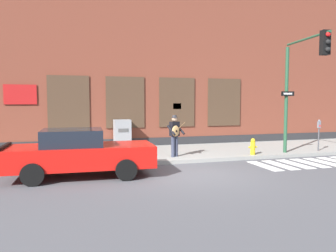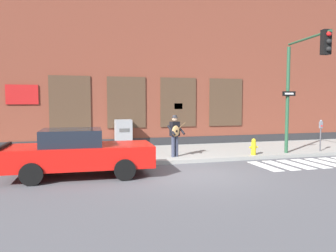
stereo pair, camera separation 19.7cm
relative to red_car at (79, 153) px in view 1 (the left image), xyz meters
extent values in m
plane|color=#4C4C51|center=(3.72, -0.71, -0.77)|extent=(160.00, 160.00, 0.00)
cube|color=gray|center=(3.72, 3.32, -0.70)|extent=(28.00, 4.40, 0.15)
cube|color=brown|center=(3.72, 7.52, 3.81)|extent=(28.00, 4.00, 9.16)
cube|color=#28282B|center=(3.72, 5.50, -0.50)|extent=(28.00, 0.04, 0.55)
cube|color=#473323|center=(-0.33, 5.49, 1.59)|extent=(1.92, 0.06, 2.54)
cube|color=black|center=(-0.33, 5.48, 1.59)|extent=(1.80, 0.03, 2.42)
cube|color=#473323|center=(2.37, 5.49, 1.59)|extent=(1.92, 0.06, 2.54)
cube|color=black|center=(2.37, 5.48, 1.59)|extent=(1.80, 0.03, 2.42)
cube|color=#473323|center=(5.07, 5.49, 1.59)|extent=(1.92, 0.06, 2.54)
cube|color=black|center=(5.07, 5.48, 1.59)|extent=(1.80, 0.03, 2.42)
cube|color=#473323|center=(7.77, 5.49, 1.59)|extent=(1.92, 0.06, 2.54)
cube|color=black|center=(7.77, 5.48, 1.59)|extent=(1.80, 0.03, 2.42)
cube|color=red|center=(-2.43, 5.48, 1.96)|extent=(1.40, 0.04, 0.90)
cube|color=yellow|center=(5.07, 5.47, 1.39)|extent=(0.44, 0.02, 0.30)
cube|color=silver|center=(6.67, -0.18, -0.76)|extent=(0.42, 1.90, 0.01)
cube|color=silver|center=(7.34, -0.18, -0.76)|extent=(0.42, 1.90, 0.01)
cube|color=silver|center=(8.01, -0.18, -0.76)|extent=(0.42, 1.90, 0.01)
cube|color=silver|center=(8.68, -0.18, -0.76)|extent=(0.42, 1.90, 0.01)
cube|color=silver|center=(9.35, -0.18, -0.76)|extent=(0.42, 1.90, 0.01)
cube|color=red|center=(0.05, 0.00, -0.10)|extent=(4.67, 2.01, 0.68)
cube|color=black|center=(-0.20, 0.01, 0.50)|extent=(1.90, 1.65, 0.52)
cube|color=black|center=(-2.20, 0.08, 0.28)|extent=(0.16, 1.70, 0.08)
cube|color=silver|center=(2.33, 0.48, -0.03)|extent=(0.07, 0.24, 0.12)
cube|color=red|center=(-2.18, 0.65, -0.03)|extent=(0.07, 0.24, 0.12)
cube|color=silver|center=(2.29, -0.66, -0.03)|extent=(0.07, 0.24, 0.12)
cylinder|color=black|center=(1.42, 0.82, -0.44)|extent=(0.67, 0.26, 0.66)
cylinder|color=black|center=(1.35, -0.93, -0.44)|extent=(0.67, 0.26, 0.66)
cylinder|color=black|center=(-1.25, 0.92, -0.44)|extent=(0.67, 0.26, 0.66)
cylinder|color=black|center=(-1.31, -0.82, -0.44)|extent=(0.67, 0.26, 0.66)
cylinder|color=#33384C|center=(3.90, 1.98, -0.20)|extent=(0.15, 0.15, 0.85)
cylinder|color=#33384C|center=(3.73, 1.90, -0.20)|extent=(0.15, 0.15, 0.85)
cube|color=black|center=(3.81, 1.95, 0.52)|extent=(0.43, 0.34, 0.59)
sphere|color=tan|center=(3.81, 1.95, 0.93)|extent=(0.22, 0.22, 0.22)
cylinder|color=#333338|center=(3.81, 1.95, 0.99)|extent=(0.28, 0.28, 0.02)
cylinder|color=#333338|center=(3.81, 1.95, 1.04)|extent=(0.18, 0.18, 0.09)
cylinder|color=black|center=(4.07, 1.94, 0.48)|extent=(0.26, 0.51, 0.39)
cylinder|color=black|center=(3.62, 1.77, 0.48)|extent=(0.26, 0.51, 0.39)
ellipsoid|color=tan|center=(3.80, 1.75, 0.45)|extent=(0.38, 0.24, 0.44)
cylinder|color=black|center=(3.82, 1.70, 0.45)|extent=(0.09, 0.04, 0.09)
cylinder|color=brown|center=(4.05, 1.82, 0.63)|extent=(0.45, 0.20, 0.34)
cylinder|color=#234C33|center=(8.86, 1.62, 1.68)|extent=(0.15, 0.15, 4.61)
cylinder|color=#234C33|center=(8.70, 0.22, 4.09)|extent=(0.41, 2.82, 0.09)
cube|color=black|center=(8.57, -0.90, 3.74)|extent=(0.33, 0.27, 0.88)
sphere|color=red|center=(8.55, -1.06, 4.01)|extent=(0.17, 0.17, 0.17)
sphere|color=black|center=(8.55, -1.06, 3.74)|extent=(0.17, 0.17, 0.17)
sphere|color=black|center=(8.55, -1.06, 3.48)|extent=(0.17, 0.17, 0.17)
cube|color=black|center=(8.85, 1.51, 1.98)|extent=(0.60, 0.10, 0.20)
cube|color=white|center=(8.85, 1.49, 1.98)|extent=(0.40, 0.06, 0.07)
cylinder|color=#47474C|center=(10.64, 1.61, -0.10)|extent=(0.06, 0.06, 1.05)
cube|color=slate|center=(10.64, 1.61, 0.58)|extent=(0.13, 0.10, 0.30)
sphere|color=slate|center=(10.64, 1.61, 0.76)|extent=(0.11, 0.11, 0.11)
cube|color=red|center=(10.64, 1.55, 0.53)|extent=(0.09, 0.01, 0.07)
cube|color=gray|center=(2.14, 5.07, 0.07)|extent=(0.79, 0.66, 1.38)
cube|color=#4C4C4C|center=(2.14, 4.73, 0.27)|extent=(0.48, 0.02, 0.16)
cylinder|color=gold|center=(7.16, 1.47, -0.35)|extent=(0.20, 0.20, 0.55)
sphere|color=gold|center=(7.16, 1.47, -0.01)|extent=(0.18, 0.18, 0.18)
cylinder|color=gold|center=(7.02, 1.47, -0.29)|extent=(0.10, 0.07, 0.07)
cylinder|color=gold|center=(7.30, 1.47, -0.29)|extent=(0.10, 0.07, 0.07)
camera|label=1|loc=(-0.20, -10.73, 1.64)|focal=35.00mm
camera|label=2|loc=(-0.01, -10.79, 1.64)|focal=35.00mm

